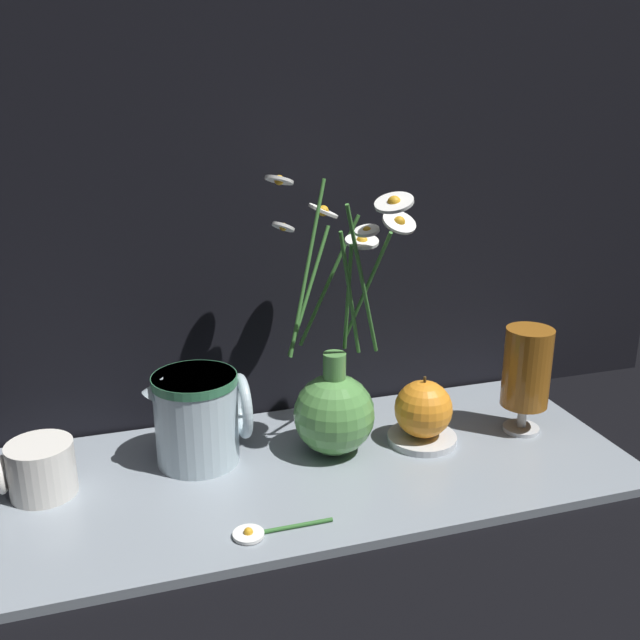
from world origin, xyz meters
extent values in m
plane|color=black|center=(0.00, 0.00, 0.00)|extent=(6.00, 6.00, 0.00)
cube|color=gray|center=(0.00, 0.00, 0.01)|extent=(0.86, 0.36, 0.01)
cube|color=black|center=(0.00, 0.19, 0.55)|extent=(1.36, 0.02, 1.10)
sphere|color=#59994C|center=(0.04, 0.03, 0.07)|extent=(0.11, 0.11, 0.11)
cylinder|color=#59994C|center=(0.04, 0.03, 0.13)|extent=(0.03, 0.03, 0.05)
cylinder|color=#3D7A33|center=(0.02, 0.06, 0.27)|extent=(0.07, 0.06, 0.22)
cylinder|color=white|center=(-0.01, 0.10, 0.38)|extent=(0.05, 0.05, 0.02)
sphere|color=gold|center=(-0.01, 0.10, 0.38)|extent=(0.01, 0.01, 0.01)
cylinder|color=#3D7A33|center=(0.06, 0.01, 0.24)|extent=(0.04, 0.04, 0.17)
cylinder|color=white|center=(0.07, -0.01, 0.33)|extent=(0.04, 0.04, 0.01)
sphere|color=gold|center=(0.07, -0.01, 0.33)|extent=(0.01, 0.01, 0.01)
cylinder|color=#3D7A33|center=(0.02, 0.07, 0.24)|extent=(0.08, 0.06, 0.16)
cylinder|color=white|center=(-0.01, 0.10, 0.32)|extent=(0.04, 0.04, 0.02)
sphere|color=gold|center=(-0.01, 0.10, 0.32)|extent=(0.01, 0.01, 0.01)
cylinder|color=#3D7A33|center=(0.07, 0.00, 0.26)|extent=(0.07, 0.06, 0.21)
cylinder|color=white|center=(0.09, -0.03, 0.37)|extent=(0.06, 0.07, 0.02)
sphere|color=gold|center=(0.09, -0.03, 0.37)|extent=(0.02, 0.02, 0.02)
cylinder|color=#3D7A33|center=(0.09, 0.04, 0.24)|extent=(0.03, 0.10, 0.17)
cylinder|color=white|center=(0.14, 0.05, 0.32)|extent=(0.05, 0.05, 0.03)
sphere|color=gold|center=(0.14, 0.05, 0.32)|extent=(0.02, 0.02, 0.02)
cylinder|color=#3D7A33|center=(0.06, 0.03, 0.23)|extent=(0.01, 0.04, 0.15)
cylinder|color=white|center=(0.08, 0.03, 0.31)|extent=(0.05, 0.05, 0.01)
sphere|color=gold|center=(0.08, 0.03, 0.31)|extent=(0.02, 0.02, 0.02)
cylinder|color=#3D7A33|center=(0.05, 0.07, 0.25)|extent=(0.08, 0.01, 0.18)
cylinder|color=white|center=(0.05, 0.11, 0.33)|extent=(0.05, 0.05, 0.02)
sphere|color=gold|center=(0.05, 0.11, 0.33)|extent=(0.02, 0.02, 0.02)
cylinder|color=silver|center=(-0.34, 0.04, 0.05)|extent=(0.08, 0.08, 0.07)
torus|color=silver|center=(-0.38, 0.04, 0.05)|extent=(0.01, 0.05, 0.05)
cylinder|color=silver|center=(-0.14, 0.06, 0.07)|extent=(0.11, 0.11, 0.12)
cylinder|color=#33724C|center=(-0.14, 0.06, 0.13)|extent=(0.11, 0.11, 0.01)
torus|color=silver|center=(-0.08, 0.06, 0.08)|extent=(0.01, 0.09, 0.09)
cone|color=silver|center=(-0.19, 0.06, 0.13)|extent=(0.04, 0.03, 0.04)
cylinder|color=silver|center=(0.33, 0.01, 0.01)|extent=(0.05, 0.05, 0.01)
cylinder|color=silver|center=(0.33, 0.01, 0.04)|extent=(0.01, 0.01, 0.04)
cylinder|color=#935619|center=(0.33, 0.01, 0.11)|extent=(0.07, 0.07, 0.12)
cylinder|color=silver|center=(0.17, 0.02, 0.02)|extent=(0.10, 0.10, 0.01)
sphere|color=orange|center=(0.17, 0.02, 0.06)|extent=(0.08, 0.08, 0.08)
cylinder|color=#4C3819|center=(0.17, 0.02, 0.11)|extent=(0.00, 0.00, 0.01)
cylinder|color=#336B2D|center=(-0.06, -0.13, 0.01)|extent=(0.10, 0.01, 0.01)
cylinder|color=white|center=(-0.11, -0.13, 0.01)|extent=(0.04, 0.04, 0.00)
sphere|color=gold|center=(-0.11, -0.13, 0.02)|extent=(0.01, 0.01, 0.01)
camera|label=1|loc=(-0.24, -0.81, 0.50)|focal=40.00mm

